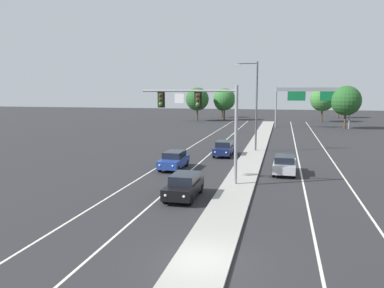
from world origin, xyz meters
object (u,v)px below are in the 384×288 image
Objects in this scene: tree_far_right_b at (339,100)px; tree_far_right_a at (322,99)px; tree_far_right_c at (346,101)px; car_oncoming_blue at (174,160)px; tree_far_left_c at (222,103)px; overhead_signal_mast at (205,113)px; tree_far_left_a at (224,99)px; car_oncoming_navy at (224,148)px; highway_sign_gantry at (313,95)px; car_oncoming_black at (184,186)px; tree_far_left_b at (197,99)px; car_receding_silver at (285,164)px; street_lamp_median at (255,101)px.

tree_far_right_b is 0.92× the size of tree_far_right_a.
car_oncoming_blue is at bearing -115.67° from tree_far_right_c.
tree_far_left_c is (-28.80, -5.00, -0.81)m from tree_far_right_b.
tree_far_left_a is (-7.81, 62.63, -0.47)m from overhead_signal_mast.
car_oncoming_blue is 75.28m from tree_far_right_b.
car_oncoming_navy is (3.30, 8.04, 0.00)m from car_oncoming_blue.
highway_sign_gantry reaches higher than tree_far_left_c.
highway_sign_gantry reaches higher than car_oncoming_black.
tree_far_left_c is (-20.40, 24.67, -2.40)m from highway_sign_gantry.
overhead_signal_mast is at bearing -102.87° from highway_sign_gantry.
car_oncoming_blue is 0.60× the size of tree_far_left_b.
car_oncoming_blue is 1.01× the size of car_oncoming_navy.
tree_far_right_c is at bearing 70.72° from overhead_signal_mast.
car_oncoming_black is 64.57m from tree_far_left_b.
car_oncoming_navy is 0.99× the size of car_receding_silver.
car_oncoming_navy is 0.59× the size of tree_far_right_a.
overhead_signal_mast reaches higher than car_receding_silver.
car_oncoming_black is (-0.59, -4.04, -4.51)m from overhead_signal_mast.
highway_sign_gantry is at bearing 70.90° from car_oncoming_blue.
car_oncoming_black is 0.59× the size of tree_far_right_a.
tree_far_left_b reaches higher than car_oncoming_blue.
tree_far_left_a is at bearing 97.11° from overhead_signal_mast.
tree_far_left_b is 6.68m from tree_far_left_a.
car_receding_silver is at bearing 40.84° from overhead_signal_mast.
car_oncoming_blue is 1.00× the size of car_receding_silver.
car_oncoming_blue is at bearing 109.66° from car_oncoming_black.
tree_far_left_b reaches higher than tree_far_right_b.
overhead_signal_mast is at bearing -77.16° from tree_far_left_b.
street_lamp_median is 47.11m from tree_far_left_a.
street_lamp_median is 6.81m from car_oncoming_navy.
street_lamp_median reaches higher than tree_far_right_b.
highway_sign_gantry is (4.89, 41.85, 5.34)m from car_receding_silver.
overhead_signal_mast is 13.77m from car_oncoming_navy.
tree_far_left_b reaches higher than tree_far_left_c.
tree_far_left_c is (-9.10, 75.60, 2.94)m from car_oncoming_black.
car_oncoming_blue is at bearing -84.95° from tree_far_left_c.
tree_far_left_c is at bearing 137.23° from tree_far_right_c.
tree_far_right_b reaches higher than tree_far_left_c.
car_oncoming_black is at bearing -98.20° from street_lamp_median.
car_oncoming_black is 0.99× the size of car_receding_silver.
tree_far_left_c is at bearing 102.40° from street_lamp_median.
tree_far_left_b is (-9.67, 54.14, 4.11)m from car_oncoming_blue.
tree_far_right_c is 1.05× the size of tree_far_left_a.
overhead_signal_mast reaches higher than tree_far_right_b.
highway_sign_gantry is 27.12m from tree_far_left_b.
overhead_signal_mast is at bearing -139.16° from car_receding_silver.
car_oncoming_navy is at bearing -74.28° from tree_far_left_b.
tree_far_left_a reaches higher than car_receding_silver.
tree_far_right_a reaches higher than tree_far_right_b.
tree_far_right_a is at bearing 75.94° from street_lamp_median.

